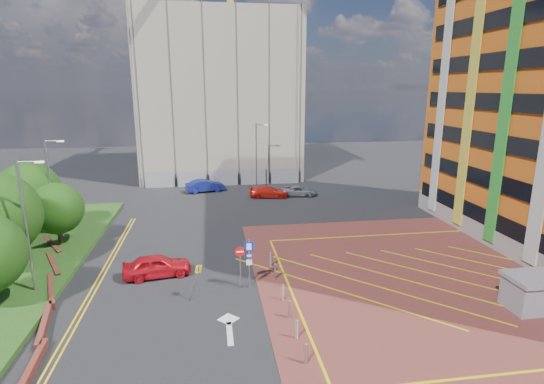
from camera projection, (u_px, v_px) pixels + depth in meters
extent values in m
plane|color=black|center=(243.00, 295.00, 25.72)|extent=(140.00, 140.00, 0.00)
cube|color=brown|center=(456.00, 280.00, 27.72)|extent=(26.00, 26.00, 0.02)
cube|color=maroon|center=(30.00, 372.00, 18.51)|extent=(0.62, 4.61, 0.40)
cube|color=maroon|center=(44.00, 324.00, 22.24)|extent=(1.25, 4.56, 0.40)
cube|color=maroon|center=(51.00, 290.00, 25.94)|extent=(1.86, 4.43, 0.40)
cube|color=maroon|center=(53.00, 265.00, 29.61)|extent=(2.29, 4.27, 0.40)
cube|color=maroon|center=(52.00, 246.00, 33.25)|extent=(2.69, 4.06, 0.40)
cylinder|color=#3D2B1C|center=(2.00, 255.00, 27.95)|extent=(0.36, 0.36, 2.40)
cylinder|color=#3D2B1C|center=(60.00, 233.00, 33.11)|extent=(0.36, 0.36, 1.80)
sphere|color=#163B0D|center=(57.00, 209.00, 32.62)|extent=(4.00, 4.00, 4.00)
cylinder|color=#3D2B1C|center=(34.00, 221.00, 35.51)|extent=(0.36, 0.36, 2.20)
sphere|color=#163B0D|center=(30.00, 192.00, 34.91)|extent=(5.00, 5.00, 5.00)
cylinder|color=#9EA0A8|center=(26.00, 227.00, 24.82)|extent=(0.16, 0.16, 8.00)
cylinder|color=#9EA0A8|center=(28.00, 162.00, 23.98)|extent=(1.20, 0.10, 0.10)
cube|color=silver|center=(39.00, 162.00, 24.07)|extent=(0.50, 0.15, 0.12)
cylinder|color=#9EA0A8|center=(50.00, 189.00, 34.14)|extent=(0.16, 0.16, 8.00)
cylinder|color=#9EA0A8|center=(52.00, 141.00, 33.29)|extent=(1.20, 0.10, 0.10)
cube|color=silver|center=(60.00, 141.00, 33.38)|extent=(0.50, 0.15, 0.12)
cylinder|color=#9EA0A8|center=(256.00, 156.00, 52.22)|extent=(0.16, 0.16, 8.00)
cylinder|color=#9EA0A8|center=(261.00, 125.00, 51.37)|extent=(1.20, 0.10, 0.10)
cube|color=silver|center=(266.00, 125.00, 51.46)|extent=(0.50, 0.15, 0.12)
cylinder|color=#9EA0A8|center=(249.00, 264.00, 26.37)|extent=(0.10, 0.10, 3.20)
cube|color=#0A1FAF|center=(249.00, 247.00, 26.06)|extent=(0.60, 0.04, 0.60)
cube|color=white|center=(249.00, 247.00, 26.04)|extent=(0.30, 0.02, 0.42)
cube|color=#0A1FAF|center=(249.00, 256.00, 26.21)|extent=(0.40, 0.04, 0.25)
cube|color=white|center=(249.00, 256.00, 26.18)|extent=(0.28, 0.02, 0.14)
cube|color=white|center=(249.00, 262.00, 26.32)|extent=(0.35, 0.04, 0.35)
cylinder|color=#9EA0A8|center=(240.00, 268.00, 26.35)|extent=(0.08, 0.08, 2.70)
cylinder|color=red|center=(240.00, 252.00, 26.06)|extent=(0.64, 0.04, 0.64)
cube|color=white|center=(240.00, 252.00, 26.03)|extent=(0.44, 0.02, 0.10)
cylinder|color=#9EA0A8|center=(195.00, 283.00, 24.86)|extent=(0.68, 0.08, 2.14)
cube|color=yellow|center=(198.00, 269.00, 24.65)|extent=(0.42, 0.42, 0.56)
cylinder|color=#9EA0A8|center=(306.00, 355.00, 19.22)|extent=(0.14, 0.14, 0.90)
cylinder|color=black|center=(297.00, 331.00, 21.14)|extent=(0.14, 0.14, 0.90)
cylinder|color=#9EA0A8|center=(289.00, 310.00, 23.06)|extent=(0.14, 0.14, 0.90)
cylinder|color=black|center=(283.00, 293.00, 24.98)|extent=(0.14, 0.14, 0.90)
cylinder|color=#9EA0A8|center=(275.00, 272.00, 27.86)|extent=(0.14, 0.14, 0.90)
cylinder|color=black|center=(271.00, 260.00, 29.78)|extent=(0.14, 0.14, 0.90)
cube|color=gray|center=(219.00, 96.00, 61.48)|extent=(21.20, 19.20, 22.00)
cube|color=gold|center=(231.00, 54.00, 62.25)|extent=(0.90, 0.90, 34.00)
cube|color=gray|center=(232.00, 178.00, 54.43)|extent=(21.60, 0.06, 2.00)
cube|color=#9999A0|center=(541.00, 294.00, 24.01)|extent=(3.79, 2.00, 1.78)
imported|color=red|center=(157.00, 266.00, 28.14)|extent=(4.67, 2.51, 1.51)
imported|color=navy|center=(205.00, 186.00, 51.04)|extent=(4.83, 2.73, 1.51)
imported|color=red|center=(269.00, 192.00, 48.49)|extent=(4.74, 2.51, 1.31)
imported|color=#9C9DA3|center=(299.00, 191.00, 49.19)|extent=(4.36, 2.45, 1.15)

